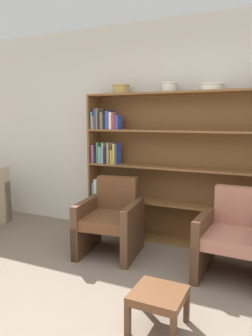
# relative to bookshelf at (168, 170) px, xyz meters

# --- Properties ---
(wall_back) EXTENTS (12.00, 0.06, 2.75)m
(wall_back) POSITION_rel_bookshelf_xyz_m (0.13, 0.17, 0.48)
(wall_back) COLOR silver
(wall_back) RESTS_ON ground
(bookshelf) EXTENTS (2.58, 0.30, 1.85)m
(bookshelf) POSITION_rel_bookshelf_xyz_m (0.00, 0.00, 0.00)
(bookshelf) COLOR brown
(bookshelf) RESTS_ON ground
(bowl_cream) EXTENTS (0.23, 0.23, 0.12)m
(bowl_cream) POSITION_rel_bookshelf_xyz_m (-0.63, -0.02, 1.02)
(bowl_cream) COLOR tan
(bowl_cream) RESTS_ON bookshelf
(bowl_slate) EXTENTS (0.21, 0.21, 0.11)m
(bowl_slate) POSITION_rel_bookshelf_xyz_m (0.00, -0.02, 1.02)
(bowl_slate) COLOR silver
(bowl_slate) RESTS_ON bookshelf
(bowl_olive) EXTENTS (0.30, 0.30, 0.08)m
(bowl_olive) POSITION_rel_bookshelf_xyz_m (0.50, -0.02, 1.00)
(bowl_olive) COLOR silver
(bowl_olive) RESTS_ON bookshelf
(armchair_leather) EXTENTS (0.72, 0.76, 0.85)m
(armchair_leather) POSITION_rel_bookshelf_xyz_m (-0.45, -0.66, -0.51)
(armchair_leather) COLOR brown
(armchair_leather) RESTS_ON ground
(armchair_cushioned) EXTENTS (0.67, 0.70, 0.85)m
(armchair_cushioned) POSITION_rel_bookshelf_xyz_m (0.90, -0.66, -0.51)
(armchair_cushioned) COLOR brown
(armchair_cushioned) RESTS_ON ground
(footstool) EXTENTS (0.38, 0.38, 0.29)m
(footstool) POSITION_rel_bookshelf_xyz_m (0.52, -1.75, -0.66)
(footstool) COLOR brown
(footstool) RESTS_ON ground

